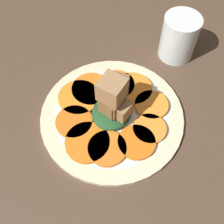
{
  "coord_description": "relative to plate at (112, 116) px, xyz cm",
  "views": [
    {
      "loc": [
        26.32,
        14.91,
        53.32
      ],
      "look_at": [
        0.0,
        0.0,
        4.1
      ],
      "focal_mm": 45.0,
      "sensor_mm": 36.0,
      "label": 1
    }
  ],
  "objects": [
    {
      "name": "carrot_slice_9",
      "position": [
        3.36,
        7.43,
        1.0
      ],
      "size": [
        7.49,
        7.49,
        0.84
      ],
      "primitive_type": "cylinder",
      "color": "orange",
      "rests_on": "plate"
    },
    {
      "name": "carrot_slice_0",
      "position": [
        -0.57,
        8.35,
        1.0
      ],
      "size": [
        6.78,
        6.78,
        0.84
      ],
      "primitive_type": "cylinder",
      "color": "orange",
      "rests_on": "plate"
    },
    {
      "name": "carrot_slice_6",
      "position": [
        5.56,
        -5.76,
        1.0
      ],
      "size": [
        7.58,
        7.58,
        0.84
      ],
      "primitive_type": "cylinder",
      "color": "orange",
      "rests_on": "plate"
    },
    {
      "name": "plate",
      "position": [
        0.0,
        0.0,
        0.0
      ],
      "size": [
        29.99,
        29.99,
        1.05
      ],
      "color": "beige",
      "rests_on": "table_slab"
    },
    {
      "name": "carrot_slice_7",
      "position": [
        8.11,
        -0.95,
        1.0
      ],
      "size": [
        8.86,
        8.86,
        0.84
      ],
      "primitive_type": "cylinder",
      "color": "orange",
      "rests_on": "plate"
    },
    {
      "name": "carrot_slice_5",
      "position": [
        0.17,
        -8.21,
        1.0
      ],
      "size": [
        8.94,
        8.94,
        0.84
      ],
      "primitive_type": "cylinder",
      "color": "orange",
      "rests_on": "plate"
    },
    {
      "name": "center_pile",
      "position": [
        -0.18,
        0.14,
        4.96
      ],
      "size": [
        8.95,
        8.09,
        11.13
      ],
      "color": "#1E4723",
      "rests_on": "plate"
    },
    {
      "name": "fork",
      "position": [
        1.07,
        -5.66,
        0.78
      ],
      "size": [
        17.68,
        8.57,
        0.4
      ],
      "rotation": [
        0.0,
        0.0,
        0.39
      ],
      "color": "#B2B2B7",
      "rests_on": "plate"
    },
    {
      "name": "carrot_slice_8",
      "position": [
        7.34,
        3.09,
        1.0
      ],
      "size": [
        7.57,
        7.57,
        0.84
      ],
      "primitive_type": "cylinder",
      "color": "orange",
      "rests_on": "plate"
    },
    {
      "name": "table_slab",
      "position": [
        0.0,
        0.0,
        -1.52
      ],
      "size": [
        120.0,
        120.0,
        2.0
      ],
      "primitive_type": "cube",
      "color": "#4C3828",
      "rests_on": "ground"
    },
    {
      "name": "carrot_slice_1",
      "position": [
        -5.94,
        6.23,
        1.0
      ],
      "size": [
        7.17,
        7.17,
        0.84
      ],
      "primitive_type": "cylinder",
      "color": "orange",
      "rests_on": "plate"
    },
    {
      "name": "water_glass",
      "position": [
        -23.56,
        4.41,
        4.74
      ],
      "size": [
        8.39,
        8.39,
        10.53
      ],
      "color": "silver",
      "rests_on": "table_slab"
    },
    {
      "name": "carrot_slice_3",
      "position": [
        -7.02,
        -2.73,
        1.0
      ],
      "size": [
        7.86,
        7.86,
        0.84
      ],
      "primitive_type": "cylinder",
      "color": "orange",
      "rests_on": "plate"
    },
    {
      "name": "carrot_slice_4",
      "position": [
        -3.2,
        -7.0,
        1.0
      ],
      "size": [
        8.7,
        8.7,
        0.84
      ],
      "primitive_type": "cylinder",
      "color": "orange",
      "rests_on": "plate"
    },
    {
      "name": "carrot_slice_2",
      "position": [
        -7.78,
        0.83,
        1.0
      ],
      "size": [
        8.58,
        8.58,
        0.84
      ],
      "primitive_type": "cylinder",
      "color": "orange",
      "rests_on": "plate"
    }
  ]
}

